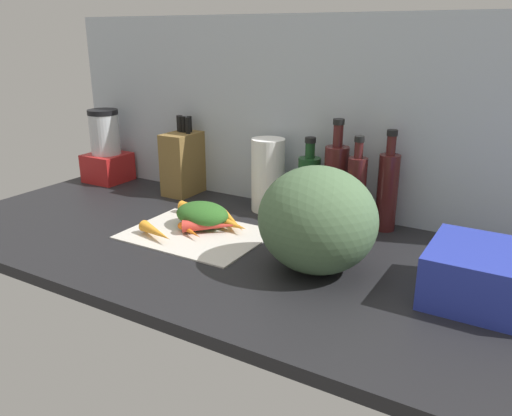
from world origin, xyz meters
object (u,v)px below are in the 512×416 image
carrot_1 (211,226)px  carrot_3 (231,224)px  carrot_2 (201,211)px  carrot_4 (209,217)px  carrot_6 (156,232)px  dish_rack (485,276)px  knife_block (184,162)px  blender_appliance (106,151)px  winter_squash (317,220)px  carrot_5 (233,222)px  paper_towel_roll (268,175)px  bottle_3 (387,190)px  carrot_0 (190,231)px  cutting_board (196,234)px  bottle_2 (356,192)px  bottle_0 (309,185)px  bottle_1 (336,183)px

carrot_1 → carrot_3: (3.83, 4.13, -0.07)cm
carrot_2 → carrot_4: bearing=-32.3°
carrot_1 → carrot_6: bearing=-132.2°
carrot_2 → dish_rack: bearing=-7.5°
knife_block → blender_appliance: (-35.37, -2.69, 0.59)cm
carrot_2 → winter_squash: bearing=-18.4°
carrot_5 → paper_towel_roll: bearing=88.1°
knife_block → bottle_3: (72.48, 0.87, 0.83)cm
carrot_4 → blender_appliance: bearing=162.3°
carrot_1 → carrot_0: bearing=-127.1°
dish_rack → bottle_3: bearing=135.1°
paper_towel_roll → cutting_board: bearing=-103.2°
carrot_2 → winter_squash: (45.25, -15.10, 10.41)cm
cutting_board → carrot_1: (3.56, 2.73, 2.19)cm
carrot_3 → bottle_3: size_ratio=0.39×
carrot_4 → paper_towel_roll: 24.39cm
dish_rack → winter_squash: bearing=-173.4°
blender_appliance → dish_rack: bearing=-11.1°
bottle_2 → bottle_3: bearing=32.6°
carrot_4 → carrot_0: bearing=-84.6°
carrot_5 → blender_appliance: (-69.34, 18.51, 9.65)cm
carrot_6 → bottle_0: bearing=54.8°
carrot_1 → carrot_3: size_ratio=1.45×
cutting_board → carrot_0: size_ratio=3.42×
carrot_3 → knife_block: (-35.09, 24.03, 8.69)cm
winter_squash → bottle_3: bottle_3 is taller
carrot_0 → knife_block: size_ratio=0.41×
carrot_2 → bottle_2: bearing=18.8°
carrot_1 → paper_towel_roll: size_ratio=0.70×
carrot_4 → winter_squash: bearing=-16.3°
carrot_2 → bottle_3: 56.01cm
carrot_6 → blender_appliance: blender_appliance is taller
carrot_4 → blender_appliance: (-61.90, 19.79, 9.24)cm
knife_block → bottle_1: size_ratio=0.87×
paper_towel_roll → dish_rack: size_ratio=1.00×
bottle_2 → winter_squash: bearing=-87.4°
paper_towel_roll → knife_block: bearing=177.8°
carrot_2 → bottle_1: size_ratio=0.55×
bottle_1 → bottle_3: 15.10cm
carrot_1 → dish_rack: dish_rack is taller
carrot_0 → carrot_3: bearing=50.2°
bottle_0 → carrot_2: bearing=-146.0°
carrot_3 → carrot_1: bearing=-132.9°
carrot_2 → knife_block: bearing=137.9°
carrot_1 → bottle_1: (26.29, 26.81, 9.96)cm
carrot_4 → bottle_2: size_ratio=0.46×
cutting_board → carrot_3: size_ratio=3.40×
carrot_2 → knife_block: (-20.99, 18.97, 8.77)cm
cutting_board → knife_block: knife_block is taller
carrot_6 → blender_appliance: bearing=146.7°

